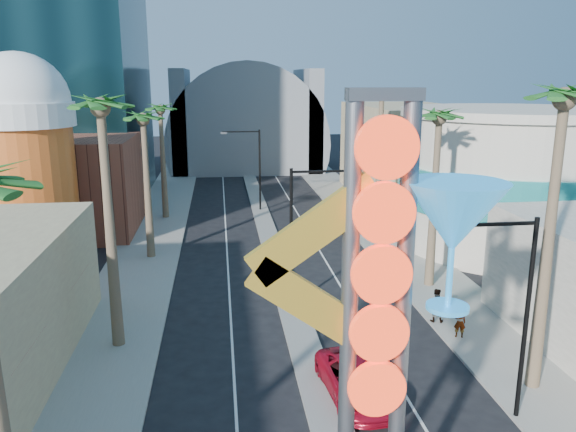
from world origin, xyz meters
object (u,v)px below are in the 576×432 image
Objects in this scene: neon_sign at (408,298)px; pedestrian_b at (436,305)px; red_pickup at (357,381)px; pedestrian_a at (460,322)px.

neon_sign is 16.37m from pedestrian_b.
red_pickup is (0.65, 7.26, -6.57)m from neon_sign.
red_pickup is at bearing 51.56° from pedestrian_a.
pedestrian_a is (6.33, 4.48, 0.21)m from red_pickup.
pedestrian_a reaches higher than red_pickup.
neon_sign reaches higher than pedestrian_b.
neon_sign reaches higher than red_pickup.
pedestrian_b is at bearing 64.63° from neon_sign.
pedestrian_b is at bearing -59.29° from pedestrian_a.
neon_sign reaches higher than pedestrian_a.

